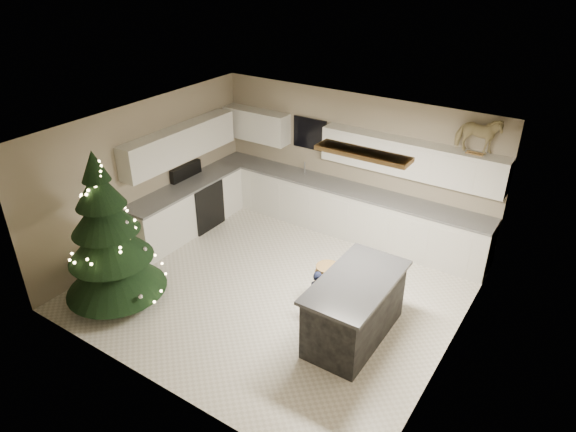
# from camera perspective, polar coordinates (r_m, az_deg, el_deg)

# --- Properties ---
(ground_plane) EXTENTS (5.50, 5.50, 0.00)m
(ground_plane) POSITION_cam_1_polar(r_m,az_deg,el_deg) (8.34, -1.34, -7.94)
(ground_plane) COLOR silver
(room_shell) EXTENTS (5.52, 5.02, 2.61)m
(room_shell) POSITION_cam_1_polar(r_m,az_deg,el_deg) (7.42, -1.33, 2.96)
(room_shell) COLOR tan
(room_shell) RESTS_ON ground_plane
(cabinetry) EXTENTS (5.50, 3.20, 2.00)m
(cabinetry) POSITION_cam_1_polar(r_m,az_deg,el_deg) (9.55, -0.28, 2.45)
(cabinetry) COLOR silver
(cabinetry) RESTS_ON ground_plane
(island) EXTENTS (0.90, 1.70, 0.95)m
(island) POSITION_cam_1_polar(r_m,az_deg,el_deg) (7.20, 7.43, -10.12)
(island) COLOR black
(island) RESTS_ON ground_plane
(bar_stool) EXTENTS (0.36, 0.36, 0.69)m
(bar_stool) POSITION_cam_1_polar(r_m,az_deg,el_deg) (7.71, 4.43, -6.63)
(bar_stool) COLOR olive
(bar_stool) RESTS_ON ground_plane
(christmas_tree) EXTENTS (1.55, 1.49, 2.47)m
(christmas_tree) POSITION_cam_1_polar(r_m,az_deg,el_deg) (7.94, -19.26, -2.95)
(christmas_tree) COLOR #3F2816
(christmas_tree) RESTS_ON ground_plane
(toddler) EXTENTS (0.34, 0.32, 0.79)m
(toddler) POSITION_cam_1_polar(r_m,az_deg,el_deg) (7.51, 3.35, -8.88)
(toddler) COLOR #192140
(toddler) RESTS_ON ground_plane
(rocking_horse) EXTENTS (0.72, 0.40, 0.60)m
(rocking_horse) POSITION_cam_1_polar(r_m,az_deg,el_deg) (8.43, 20.37, 8.46)
(rocking_horse) COLOR olive
(rocking_horse) RESTS_ON cabinetry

